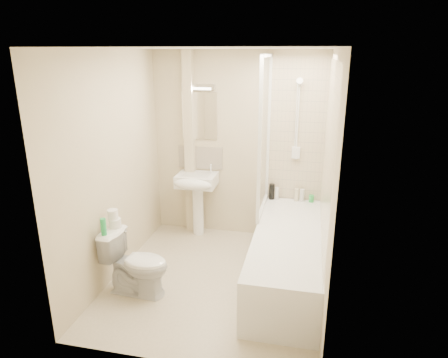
# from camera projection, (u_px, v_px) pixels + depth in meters

# --- Properties ---
(floor) EXTENTS (2.50, 2.50, 0.00)m
(floor) POSITION_uv_depth(u_px,v_px,m) (215.00, 280.00, 4.34)
(floor) COLOR beige
(floor) RESTS_ON ground
(wall_back) EXTENTS (2.20, 0.02, 2.40)m
(wall_back) POSITION_uv_depth(u_px,v_px,m) (237.00, 147.00, 5.14)
(wall_back) COLOR beige
(wall_back) RESTS_ON ground
(wall_left) EXTENTS (0.02, 2.50, 2.40)m
(wall_left) POSITION_uv_depth(u_px,v_px,m) (113.00, 168.00, 4.20)
(wall_left) COLOR beige
(wall_left) RESTS_ON ground
(wall_right) EXTENTS (0.02, 2.50, 2.40)m
(wall_right) POSITION_uv_depth(u_px,v_px,m) (328.00, 182.00, 3.75)
(wall_right) COLOR beige
(wall_right) RESTS_ON ground
(ceiling) EXTENTS (2.20, 2.50, 0.02)m
(ceiling) POSITION_uv_depth(u_px,v_px,m) (213.00, 48.00, 3.61)
(ceiling) COLOR white
(ceiling) RESTS_ON wall_back
(tile_back) EXTENTS (0.70, 0.01, 1.75)m
(tile_back) POSITION_uv_depth(u_px,v_px,m) (297.00, 132.00, 4.91)
(tile_back) COLOR beige
(tile_back) RESTS_ON wall_back
(tile_right) EXTENTS (0.01, 2.10, 1.75)m
(tile_right) POSITION_uv_depth(u_px,v_px,m) (328.00, 154.00, 3.85)
(tile_right) COLOR beige
(tile_right) RESTS_ON wall_right
(pipe_boxing) EXTENTS (0.12, 0.12, 2.40)m
(pipe_boxing) POSITION_uv_depth(u_px,v_px,m) (190.00, 145.00, 5.21)
(pipe_boxing) COLOR beige
(pipe_boxing) RESTS_ON ground
(splashback) EXTENTS (0.60, 0.02, 0.30)m
(splashback) POSITION_uv_depth(u_px,v_px,m) (200.00, 157.00, 5.28)
(splashback) COLOR beige
(splashback) RESTS_ON wall_back
(mirror) EXTENTS (0.46, 0.01, 0.60)m
(mirror) POSITION_uv_depth(u_px,v_px,m) (200.00, 116.00, 5.11)
(mirror) COLOR white
(mirror) RESTS_ON wall_back
(strip_light) EXTENTS (0.42, 0.07, 0.07)m
(strip_light) POSITION_uv_depth(u_px,v_px,m) (199.00, 87.00, 4.98)
(strip_light) COLOR silver
(strip_light) RESTS_ON wall_back
(bathtub) EXTENTS (0.70, 2.10, 0.55)m
(bathtub) POSITION_uv_depth(u_px,v_px,m) (287.00, 255.00, 4.27)
(bathtub) COLOR white
(bathtub) RESTS_ON ground
(shower_screen) EXTENTS (0.04, 0.92, 1.80)m
(shower_screen) POSITION_uv_depth(u_px,v_px,m) (265.00, 136.00, 4.56)
(shower_screen) COLOR white
(shower_screen) RESTS_ON bathtub
(shower_fixture) EXTENTS (0.10, 0.16, 0.99)m
(shower_fixture) POSITION_uv_depth(u_px,v_px,m) (297.00, 123.00, 4.83)
(shower_fixture) COLOR white
(shower_fixture) RESTS_ON wall_back
(pedestal_sink) EXTENTS (0.50, 0.47, 0.97)m
(pedestal_sink) POSITION_uv_depth(u_px,v_px,m) (196.00, 188.00, 5.18)
(pedestal_sink) COLOR white
(pedestal_sink) RESTS_ON ground
(bottle_black_a) EXTENTS (0.07, 0.07, 0.20)m
(bottle_black_a) POSITION_uv_depth(u_px,v_px,m) (272.00, 192.00, 5.13)
(bottle_black_a) COLOR black
(bottle_black_a) RESTS_ON bathtub
(bottle_white_a) EXTENTS (0.05, 0.05, 0.16)m
(bottle_white_a) POSITION_uv_depth(u_px,v_px,m) (277.00, 193.00, 5.12)
(bottle_white_a) COLOR white
(bottle_white_a) RESTS_ON bathtub
(bottle_cream) EXTENTS (0.05, 0.05, 0.16)m
(bottle_cream) POSITION_uv_depth(u_px,v_px,m) (297.00, 195.00, 5.07)
(bottle_cream) COLOR beige
(bottle_cream) RESTS_ON bathtub
(bottle_white_b) EXTENTS (0.06, 0.06, 0.16)m
(bottle_white_b) POSITION_uv_depth(u_px,v_px,m) (302.00, 195.00, 5.06)
(bottle_white_b) COLOR silver
(bottle_white_b) RESTS_ON bathtub
(bottle_green) EXTENTS (0.06, 0.06, 0.09)m
(bottle_green) POSITION_uv_depth(u_px,v_px,m) (311.00, 199.00, 5.04)
(bottle_green) COLOR green
(bottle_green) RESTS_ON bathtub
(toilet) EXTENTS (0.45, 0.70, 0.67)m
(toilet) POSITION_uv_depth(u_px,v_px,m) (137.00, 263.00, 4.02)
(toilet) COLOR white
(toilet) RESTS_ON ground
(toilet_roll_lower) EXTENTS (0.12, 0.12, 0.09)m
(toilet_roll_lower) POSITION_uv_depth(u_px,v_px,m) (115.00, 223.00, 4.04)
(toilet_roll_lower) COLOR white
(toilet_roll_lower) RESTS_ON toilet
(toilet_roll_upper) EXTENTS (0.11, 0.11, 0.10)m
(toilet_roll_upper) POSITION_uv_depth(u_px,v_px,m) (113.00, 214.00, 4.01)
(toilet_roll_upper) COLOR white
(toilet_roll_upper) RESTS_ON toilet_roll_lower
(green_bottle) EXTENTS (0.05, 0.05, 0.17)m
(green_bottle) POSITION_uv_depth(u_px,v_px,m) (103.00, 227.00, 3.85)
(green_bottle) COLOR green
(green_bottle) RESTS_ON toilet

